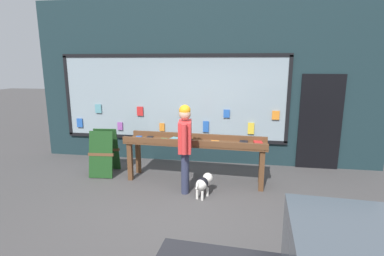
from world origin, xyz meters
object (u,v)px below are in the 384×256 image
object	(u,v)px
display_table_main	(196,145)
small_dog	(204,183)
sandwich_board_sign	(104,152)
person_browsing	(185,142)

from	to	relation	value
display_table_main	small_dog	xyz separation A→B (m)	(0.25, -0.70, -0.48)
display_table_main	sandwich_board_sign	xyz separation A→B (m)	(-1.97, 0.08, -0.25)
person_browsing	sandwich_board_sign	bearing A→B (deg)	64.14
display_table_main	sandwich_board_sign	world-z (taller)	sandwich_board_sign
sandwich_board_sign	small_dog	bearing A→B (deg)	-24.19
small_dog	person_browsing	bearing A→B (deg)	86.47
person_browsing	small_dog	world-z (taller)	person_browsing
display_table_main	person_browsing	world-z (taller)	person_browsing
small_dog	display_table_main	bearing A→B (deg)	40.31
display_table_main	sandwich_board_sign	distance (m)	1.99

